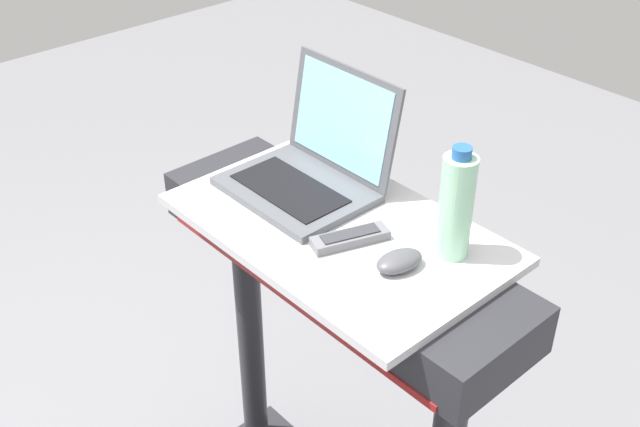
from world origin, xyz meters
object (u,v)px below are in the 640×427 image
at_px(laptop, 311,166).
at_px(computer_mouse, 399,261).
at_px(tv_remote, 350,238).
at_px(water_bottle, 456,206).

xyz_separation_m(laptop, computer_mouse, (0.34, -0.07, -0.03)).
bearing_deg(laptop, computer_mouse, -11.77).
bearing_deg(laptop, tv_remote, -21.09).
bearing_deg(computer_mouse, laptop, 177.11).
height_order(laptop, computer_mouse, laptop).
relative_size(computer_mouse, water_bottle, 0.42).
relative_size(laptop, water_bottle, 1.34).
relative_size(laptop, tv_remote, 1.90).
bearing_deg(computer_mouse, water_bottle, 82.57).
bearing_deg(water_bottle, laptop, -174.22).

